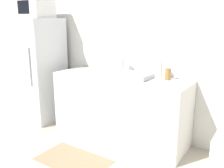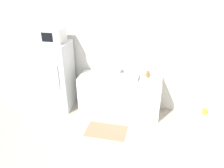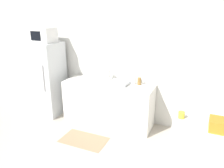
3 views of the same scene
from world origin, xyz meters
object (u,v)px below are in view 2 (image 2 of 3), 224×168
object	(u,v)px
bottle_tall	(143,72)
bottle_short	(148,74)
refrigerator	(58,76)
microwave	(53,35)
jar	(205,112)
paper_towel_roll	(118,70)

from	to	relation	value
bottle_tall	bottle_short	world-z (taller)	bottle_tall
refrigerator	microwave	size ratio (longest dim) A/B	3.60
bottle_tall	jar	xyz separation A→B (m)	(1.08, -1.47, 0.09)
refrigerator	paper_towel_roll	xyz separation A→B (m)	(1.38, 0.25, 0.17)
bottle_tall	paper_towel_roll	world-z (taller)	bottle_tall
microwave	jar	world-z (taller)	microwave
bottle_short	paper_towel_roll	bearing A→B (deg)	-179.48
bottle_tall	paper_towel_roll	bearing A→B (deg)	179.96
microwave	bottle_short	bearing A→B (deg)	7.01
refrigerator	jar	bearing A→B (deg)	-21.97
bottle_short	paper_towel_roll	xyz separation A→B (m)	(-0.69, -0.01, 0.04)
bottle_short	jar	size ratio (longest dim) A/B	1.83
jar	paper_towel_roll	world-z (taller)	jar
refrigerator	paper_towel_roll	bearing A→B (deg)	10.16
refrigerator	microwave	xyz separation A→B (m)	(-0.00, -0.00, 0.98)
bottle_tall	paper_towel_roll	distance (m)	0.58
microwave	paper_towel_roll	bearing A→B (deg)	10.21
bottle_short	jar	bearing A→B (deg)	-56.76
microwave	paper_towel_roll	world-z (taller)	microwave
refrigerator	jar	size ratio (longest dim) A/B	20.24
bottle_short	jar	distance (m)	1.77
refrigerator	jar	distance (m)	3.28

